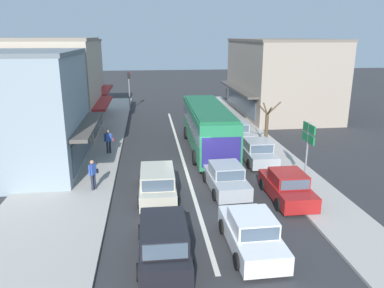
% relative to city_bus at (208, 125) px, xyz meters
% --- Properties ---
extents(ground_plane, '(140.00, 140.00, 0.00)m').
position_rel_city_bus_xyz_m(ground_plane, '(-1.96, -4.51, -1.88)').
color(ground_plane, '#2D2D30').
extents(lane_centre_line, '(0.20, 28.00, 0.01)m').
position_rel_city_bus_xyz_m(lane_centre_line, '(-1.96, -0.51, -1.88)').
color(lane_centre_line, silver).
rests_on(lane_centre_line, ground).
extents(sidewalk_left, '(5.20, 44.00, 0.14)m').
position_rel_city_bus_xyz_m(sidewalk_left, '(-8.76, 1.49, -1.81)').
color(sidewalk_left, '#A39E96').
rests_on(sidewalk_left, ground).
extents(kerb_right, '(2.80, 44.00, 0.12)m').
position_rel_city_bus_xyz_m(kerb_right, '(4.24, 1.49, -1.82)').
color(kerb_right, '#A39E96').
rests_on(kerb_right, ground).
extents(shopfront_corner_near, '(8.80, 8.05, 7.14)m').
position_rel_city_bus_xyz_m(shopfront_corner_near, '(-12.14, -2.65, 1.69)').
color(shopfront_corner_near, '#84939E').
rests_on(shopfront_corner_near, ground).
extents(shopfront_mid_block, '(8.92, 7.04, 7.79)m').
position_rel_city_bus_xyz_m(shopfront_mid_block, '(-12.14, 5.22, 2.01)').
color(shopfront_mid_block, '#B2A38E').
rests_on(shopfront_mid_block, ground).
extents(shopfront_far_end, '(7.66, 7.77, 7.62)m').
position_rel_city_bus_xyz_m(shopfront_far_end, '(-12.14, 12.81, 1.92)').
color(shopfront_far_end, '#B2A38E').
rests_on(shopfront_far_end, ground).
extents(building_right_far, '(9.23, 13.62, 7.63)m').
position_rel_city_bus_xyz_m(building_right_far, '(9.52, 12.24, 1.93)').
color(building_right_far, gray).
rests_on(building_right_far, ground).
extents(city_bus, '(2.87, 10.89, 3.23)m').
position_rel_city_bus_xyz_m(city_bus, '(0.00, 0.00, 0.00)').
color(city_bus, '#237A4C').
rests_on(city_bus, ground).
extents(sedan_queue_gap_filler, '(2.04, 4.27, 1.47)m').
position_rel_city_bus_xyz_m(sedan_queue_gap_filler, '(-0.18, -7.16, -1.22)').
color(sedan_queue_gap_filler, '#9EA3A8').
rests_on(sedan_queue_gap_filler, ground).
extents(sedan_behind_bus_near, '(1.95, 4.23, 1.47)m').
position_rel_city_bus_xyz_m(sedan_behind_bus_near, '(-0.37, -12.94, -1.22)').
color(sedan_behind_bus_near, silver).
rests_on(sedan_behind_bus_near, ground).
extents(wagon_queue_far_back, '(1.98, 4.52, 1.58)m').
position_rel_city_bus_xyz_m(wagon_queue_far_back, '(-3.81, -7.63, -1.14)').
color(wagon_queue_far_back, '#B7B29E').
rests_on(wagon_queue_far_back, ground).
extents(wagon_adjacent_lane_lead, '(1.96, 4.51, 1.58)m').
position_rel_city_bus_xyz_m(wagon_adjacent_lane_lead, '(-3.75, -13.17, -1.14)').
color(wagon_adjacent_lane_lead, black).
rests_on(wagon_adjacent_lane_lead, ground).
extents(parked_sedan_kerb_front, '(1.92, 4.21, 1.47)m').
position_rel_city_bus_xyz_m(parked_sedan_kerb_front, '(2.64, -8.68, -1.22)').
color(parked_sedan_kerb_front, maroon).
rests_on(parked_sedan_kerb_front, ground).
extents(parked_sedan_kerb_second, '(1.93, 4.22, 1.47)m').
position_rel_city_bus_xyz_m(parked_sedan_kerb_second, '(2.82, -2.88, -1.22)').
color(parked_sedan_kerb_second, '#9EA3A8').
rests_on(parked_sedan_kerb_second, ground).
extents(parked_sedan_kerb_third, '(2.01, 4.26, 1.47)m').
position_rel_city_bus_xyz_m(parked_sedan_kerb_third, '(2.68, 2.44, -1.22)').
color(parked_sedan_kerb_third, '#9EA3A8').
rests_on(parked_sedan_kerb_third, ground).
extents(traffic_light_downstreet, '(0.33, 0.24, 4.20)m').
position_rel_city_bus_xyz_m(traffic_light_downstreet, '(-6.07, 15.63, 0.97)').
color(traffic_light_downstreet, gray).
rests_on(traffic_light_downstreet, ground).
extents(directional_road_sign, '(0.10, 1.40, 3.60)m').
position_rel_city_bus_xyz_m(directional_road_sign, '(4.20, -7.23, 0.82)').
color(directional_road_sign, gray).
rests_on(directional_road_sign, ground).
extents(street_tree_right, '(1.67, 1.83, 3.59)m').
position_rel_city_bus_xyz_m(street_tree_right, '(4.04, -0.80, -0.14)').
color(street_tree_right, brown).
rests_on(street_tree_right, ground).
extents(pedestrian_with_handbag_near, '(0.46, 0.63, 1.63)m').
position_rel_city_bus_xyz_m(pedestrian_with_handbag_near, '(-7.12, -6.60, -0.81)').
color(pedestrian_with_handbag_near, '#232838').
rests_on(pedestrian_with_handbag_near, sidewalk_left).
extents(pedestrian_browsing_midblock, '(0.64, 0.42, 1.63)m').
position_rel_city_bus_xyz_m(pedestrian_browsing_midblock, '(-6.91, -0.21, -0.81)').
color(pedestrian_browsing_midblock, '#232838').
rests_on(pedestrian_browsing_midblock, sidewalk_left).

